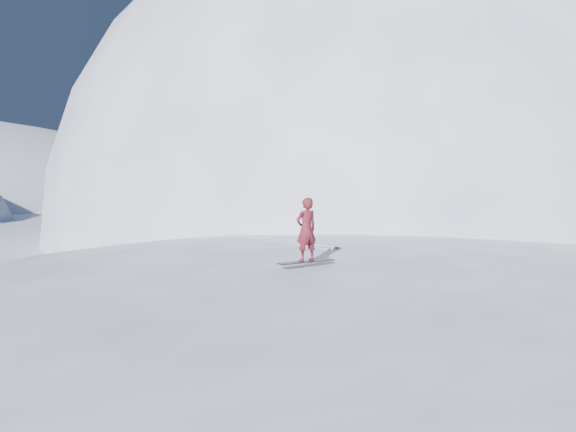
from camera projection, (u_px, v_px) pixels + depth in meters
name	position (u px, v px, depth m)	size (l,w,h in m)	color
ground	(378.00, 338.00, 14.46)	(400.00, 400.00, 0.00)	white
near_ridge	(348.00, 311.00, 17.58)	(36.00, 28.00, 4.80)	white
summit_peak	(398.00, 230.00, 47.57)	(60.00, 56.00, 56.00)	white
peak_shoulder	(320.00, 244.00, 36.77)	(28.00, 24.00, 18.00)	white
wind_bumps	(322.00, 323.00, 16.08)	(16.00, 14.40, 1.00)	white
snowboard	(306.00, 262.00, 12.84)	(1.55, 0.29, 0.03)	black
snowboarder	(306.00, 229.00, 12.79)	(0.58, 0.38, 1.59)	maroon
board_tracks	(276.00, 240.00, 17.67)	(1.76, 5.90, 0.04)	silver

